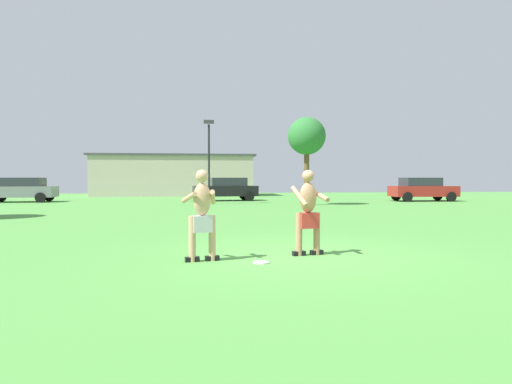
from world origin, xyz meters
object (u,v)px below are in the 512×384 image
(player_in_gray, at_px, (202,213))
(frisbee, at_px, (261,262))
(car_red_near_post, at_px, (422,189))
(tree_left_field, at_px, (307,137))
(car_gray_far_end, at_px, (21,189))
(player_near, at_px, (308,210))
(lamp_post, at_px, (209,152))
(car_black_mid_lot, at_px, (226,189))

(player_in_gray, bearing_deg, frisbee, -17.49)
(player_in_gray, xyz_separation_m, car_red_near_post, (14.84, 21.01, -0.06))
(frisbee, distance_m, tree_left_field, 18.71)
(player_in_gray, bearing_deg, tree_left_field, 70.85)
(car_gray_far_end, bearing_deg, car_red_near_post, -4.08)
(player_near, height_order, tree_left_field, tree_left_field)
(car_red_near_post, distance_m, lamp_post, 14.71)
(tree_left_field, bearing_deg, player_near, -103.05)
(frisbee, xyz_separation_m, car_gray_far_end, (-12.56, 23.22, 0.81))
(player_near, xyz_separation_m, car_red_near_post, (12.75, 20.60, -0.07))
(player_in_gray, relative_size, frisbee, 5.81)
(player_near, distance_m, tree_left_field, 17.59)
(frisbee, relative_size, lamp_post, 0.06)
(car_red_near_post, distance_m, tree_left_field, 10.06)
(car_gray_far_end, xyz_separation_m, tree_left_field, (17.51, -5.59, 3.06))
(frisbee, bearing_deg, car_black_mid_lot, 88.34)
(player_in_gray, relative_size, car_black_mid_lot, 0.38)
(frisbee, relative_size, car_red_near_post, 0.07)
(player_in_gray, distance_m, car_gray_far_end, 25.61)
(frisbee, distance_m, lamp_post, 19.28)
(frisbee, bearing_deg, tree_left_field, 74.30)
(car_black_mid_lot, bearing_deg, frisbee, -91.66)
(player_near, relative_size, tree_left_field, 0.34)
(lamp_post, distance_m, tree_left_field, 5.75)
(player_near, xyz_separation_m, lamp_post, (-1.60, 18.28, 2.19))
(lamp_post, bearing_deg, frisbee, -88.31)
(player_in_gray, distance_m, car_red_near_post, 25.72)
(car_gray_far_end, xyz_separation_m, lamp_post, (11.99, -4.20, 2.26))
(player_near, height_order, car_red_near_post, player_near)
(player_in_gray, bearing_deg, lamp_post, 88.50)
(car_black_mid_lot, relative_size, lamp_post, 0.91)
(car_red_near_post, bearing_deg, car_black_mid_lot, 170.61)
(player_in_gray, bearing_deg, player_near, 11.08)
(lamp_post, bearing_deg, tree_left_field, -14.20)
(player_in_gray, bearing_deg, car_black_mid_lot, 85.73)
(car_red_near_post, relative_size, car_gray_far_end, 1.00)
(player_in_gray, relative_size, car_gray_far_end, 0.39)
(tree_left_field, bearing_deg, lamp_post, 165.80)
(car_gray_far_end, distance_m, tree_left_field, 18.63)
(player_near, bearing_deg, player_in_gray, -168.92)
(car_gray_far_end, bearing_deg, car_black_mid_lot, 1.26)
(frisbee, distance_m, car_black_mid_lot, 23.53)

